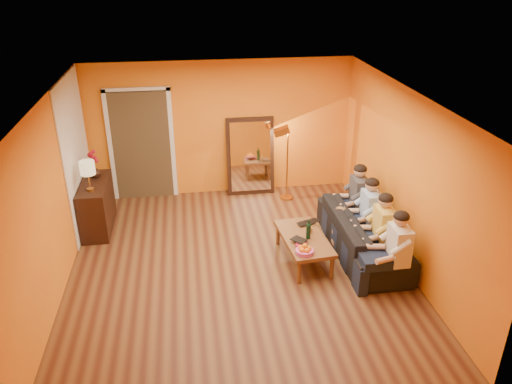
{
  "coord_description": "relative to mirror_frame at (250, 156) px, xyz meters",
  "views": [
    {
      "loc": [
        -0.65,
        -6.34,
        4.28
      ],
      "look_at": [
        0.35,
        0.5,
        1.0
      ],
      "focal_mm": 35.0,
      "sensor_mm": 36.0,
      "label": 1
    }
  ],
  "objects": [
    {
      "name": "room_shell",
      "position": [
        -0.55,
        -2.26,
        0.54
      ],
      "size": [
        5.0,
        5.5,
        2.6
      ],
      "color": "brown",
      "rests_on": "ground"
    },
    {
      "name": "doorway_recess",
      "position": [
        -2.05,
        0.2,
        0.29
      ],
      "size": [
        1.06,
        0.3,
        2.1
      ],
      "primitive_type": "cube",
      "color": "#3F2D19",
      "rests_on": "floor"
    },
    {
      "name": "door_jamb_left",
      "position": [
        -2.62,
        0.08,
        0.29
      ],
      "size": [
        0.08,
        0.06,
        2.2
      ],
      "primitive_type": "cube",
      "color": "white",
      "rests_on": "wall_back"
    },
    {
      "name": "book_upper",
      "position": [
        0.29,
        -2.81,
        -0.29
      ],
      "size": [
        0.26,
        0.27,
        0.02
      ],
      "primitive_type": "imported",
      "rotation": [
        0.0,
        0.0,
        0.71
      ],
      "color": "black",
      "rests_on": "book_mid"
    },
    {
      "name": "door_header",
      "position": [
        -2.05,
        0.08,
        1.36
      ],
      "size": [
        1.22,
        0.06,
        0.08
      ],
      "primitive_type": "cube",
      "color": "white",
      "rests_on": "wall_back"
    },
    {
      "name": "vase",
      "position": [
        -2.79,
        -0.83,
        0.19
      ],
      "size": [
        0.2,
        0.2,
        0.21
      ],
      "primitive_type": "imported",
      "color": "black",
      "rests_on": "sideboard"
    },
    {
      "name": "fruit_bowl",
      "position": [
        0.37,
        -3.05,
        -0.26
      ],
      "size": [
        0.26,
        0.26,
        0.16
      ],
      "primitive_type": null,
      "color": "#CF499B",
      "rests_on": "coffee_table"
    },
    {
      "name": "sofa",
      "position": [
        1.45,
        -2.47,
        -0.43
      ],
      "size": [
        2.25,
        0.88,
        0.66
      ],
      "primitive_type": "imported",
      "rotation": [
        0.0,
        0.0,
        1.57
      ],
      "color": "black",
      "rests_on": "floor"
    },
    {
      "name": "book_mid",
      "position": [
        0.3,
        -2.79,
        -0.31
      ],
      "size": [
        0.22,
        0.25,
        0.02
      ],
      "primitive_type": "imported",
      "rotation": [
        0.0,
        0.0,
        -0.3
      ],
      "color": "maroon",
      "rests_on": "book_lower"
    },
    {
      "name": "wine_bottle",
      "position": [
        0.52,
        -2.65,
        -0.18
      ],
      "size": [
        0.07,
        0.07,
        0.31
      ],
      "primitive_type": "cylinder",
      "color": "black",
      "rests_on": "coffee_table"
    },
    {
      "name": "coffee_table",
      "position": [
        0.47,
        -2.6,
        -0.55
      ],
      "size": [
        0.73,
        1.27,
        0.42
      ],
      "primitive_type": null,
      "rotation": [
        0.0,
        0.0,
        0.09
      ],
      "color": "brown",
      "rests_on": "floor"
    },
    {
      "name": "mirror_frame",
      "position": [
        0.0,
        0.0,
        0.0
      ],
      "size": [
        0.92,
        0.27,
        1.51
      ],
      "primitive_type": "cube",
      "rotation": [
        -0.14,
        0.0,
        0.0
      ],
      "color": "black",
      "rests_on": "floor"
    },
    {
      "name": "dog",
      "position": [
        1.18,
        -2.29,
        -0.42
      ],
      "size": [
        0.51,
        0.66,
        0.68
      ],
      "primitive_type": null,
      "rotation": [
        0.0,
        0.0,
        -0.27
      ],
      "color": "olive",
      "rests_on": "floor"
    },
    {
      "name": "sideboard",
      "position": [
        -2.79,
        -1.08,
        -0.34
      ],
      "size": [
        0.44,
        1.18,
        0.85
      ],
      "primitive_type": "cube",
      "color": "black",
      "rests_on": "floor"
    },
    {
      "name": "door_jamb_right",
      "position": [
        -1.48,
        0.08,
        0.29
      ],
      "size": [
        0.08,
        0.06,
        2.2
      ],
      "primitive_type": "cube",
      "color": "white",
      "rests_on": "wall_back"
    },
    {
      "name": "person_mid_left",
      "position": [
        1.58,
        -2.92,
        -0.15
      ],
      "size": [
        0.7,
        0.44,
        1.22
      ],
      "primitive_type": null,
      "color": "gold",
      "rests_on": "sofa"
    },
    {
      "name": "table_lamp",
      "position": [
        -2.79,
        -1.38,
        0.34
      ],
      "size": [
        0.24,
        0.24,
        0.51
      ],
      "primitive_type": null,
      "color": "beige",
      "rests_on": "sideboard"
    },
    {
      "name": "person_mid_right",
      "position": [
        1.58,
        -2.37,
        -0.15
      ],
      "size": [
        0.7,
        0.44,
        1.22
      ],
      "primitive_type": null,
      "color": "#8FAFDD",
      "rests_on": "sofa"
    },
    {
      "name": "white_accent",
      "position": [
        -3.04,
        -0.88,
        0.54
      ],
      "size": [
        0.02,
        1.9,
        2.58
      ],
      "primitive_type": "cube",
      "color": "white",
      "rests_on": "wall_left"
    },
    {
      "name": "flowers",
      "position": [
        -2.79,
        -0.83,
        0.47
      ],
      "size": [
        0.17,
        0.17,
        0.51
      ],
      "primitive_type": null,
      "color": "maroon",
      "rests_on": "vase"
    },
    {
      "name": "mirror_glass",
      "position": [
        0.0,
        -0.04,
        0.0
      ],
      "size": [
        0.78,
        0.21,
        1.35
      ],
      "primitive_type": "cube",
      "rotation": [
        -0.14,
        0.0,
        0.0
      ],
      "color": "white",
      "rests_on": "mirror_frame"
    },
    {
      "name": "person_far_left",
      "position": [
        1.58,
        -3.47,
        -0.15
      ],
      "size": [
        0.7,
        0.44,
        1.22
      ],
      "primitive_type": null,
      "color": "beige",
      "rests_on": "sofa"
    },
    {
      "name": "book_lower",
      "position": [
        0.29,
        -2.8,
        -0.33
      ],
      "size": [
        0.2,
        0.25,
        0.02
      ],
      "primitive_type": "imported",
      "rotation": [
        0.0,
        0.0,
        -0.08
      ],
      "color": "black",
      "rests_on": "coffee_table"
    },
    {
      "name": "floor_lamp",
      "position": [
        0.65,
        -0.42,
        -0.04
      ],
      "size": [
        0.33,
        0.28,
        1.44
      ],
      "primitive_type": null,
      "rotation": [
        0.0,
        0.0,
        -0.14
      ],
      "color": "#C58939",
      "rests_on": "floor"
    },
    {
      "name": "laptop",
      "position": [
        0.65,
        -2.25,
        -0.33
      ],
      "size": [
        0.43,
        0.34,
        0.03
      ],
      "primitive_type": "imported",
      "rotation": [
        0.0,
        0.0,
        0.33
      ],
      "color": "black",
      "rests_on": "coffee_table"
    },
    {
      "name": "tumbler",
      "position": [
        0.59,
        -2.48,
        -0.3
      ],
      "size": [
        0.11,
        0.11,
        0.09
      ],
      "primitive_type": "imported",
      "rotation": [
        0.0,
        0.0,
        -0.15
      ],
      "color": "#B27F3F",
      "rests_on": "coffee_table"
    },
    {
      "name": "person_far_right",
      "position": [
        1.58,
        -1.82,
        -0.15
      ],
      "size": [
        0.7,
        0.44,
        1.22
      ],
      "primitive_type": null,
      "color": "#39393E",
      "rests_on": "sofa"
    }
  ]
}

